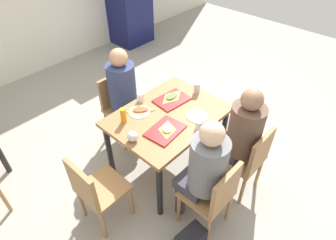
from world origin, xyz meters
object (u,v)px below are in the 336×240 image
at_px(soda_can, 197,88).
at_px(paper_plate_center, 139,112).
at_px(chair_near_left, 214,195).
at_px(pizza_slice_c, 140,110).
at_px(chair_near_right, 249,158).
at_px(foil_bundle, 133,136).
at_px(chair_left_end, 95,189).
at_px(pizza_slice_a, 167,129).
at_px(pizza_slice_b, 172,96).
at_px(main_table, 168,122).
at_px(person_far_side, 125,91).
at_px(person_in_brown_jacket, 241,133).
at_px(tray_red_far, 172,100).
at_px(paper_plate_near_edge, 197,116).
at_px(plastic_cup_a, 141,97).
at_px(plastic_cup_b, 199,125).
at_px(person_in_red, 204,168).
at_px(condiment_bottle, 123,115).
at_px(tray_red_near, 165,130).
at_px(chair_far_side, 119,104).

bearing_deg(soda_can, paper_plate_center, 162.09).
bearing_deg(chair_near_left, pizza_slice_c, 82.62).
distance_m(chair_near_right, foil_bundle, 1.17).
xyz_separation_m(chair_near_right, chair_left_end, (-1.26, 0.82, 0.00)).
relative_size(pizza_slice_a, pizza_slice_b, 0.93).
height_order(main_table, paper_plate_center, paper_plate_center).
bearing_deg(person_far_side, paper_plate_center, -111.72).
height_order(person_in_brown_jacket, pizza_slice_a, person_in_brown_jacket).
xyz_separation_m(chair_near_left, paper_plate_center, (0.12, 1.06, 0.29)).
height_order(tray_red_far, pizza_slice_a, pizza_slice_a).
distance_m(paper_plate_near_edge, plastic_cup_a, 0.64).
height_order(pizza_slice_b, plastic_cup_b, plastic_cup_b).
bearing_deg(pizza_slice_c, chair_near_right, -67.21).
relative_size(person_in_red, foil_bundle, 12.57).
distance_m(chair_near_left, person_in_red, 0.28).
bearing_deg(pizza_slice_b, pizza_slice_c, 167.35).
distance_m(tray_red_far, plastic_cup_a, 0.34).
relative_size(person_in_red, condiment_bottle, 7.85).
relative_size(chair_near_right, plastic_cup_a, 8.47).
height_order(chair_near_right, pizza_slice_a, chair_near_right).
relative_size(chair_near_left, person_in_brown_jacket, 0.67).
xyz_separation_m(pizza_slice_b, plastic_cup_b, (-0.20, -0.52, 0.03)).
bearing_deg(plastic_cup_a, person_in_brown_jacket, -72.95).
distance_m(plastic_cup_a, condiment_bottle, 0.37).
bearing_deg(pizza_slice_a, chair_near_left, -99.02).
bearing_deg(chair_near_left, tray_red_far, 62.39).
xyz_separation_m(person_in_red, plastic_cup_b, (0.32, 0.31, 0.09)).
distance_m(chair_near_right, soda_can, 0.93).
xyz_separation_m(chair_near_right, plastic_cup_a, (-0.32, 1.19, 0.33)).
bearing_deg(paper_plate_near_edge, pizza_slice_c, 124.35).
xyz_separation_m(tray_red_near, pizza_slice_b, (0.44, 0.31, 0.02)).
relative_size(plastic_cup_b, soda_can, 0.82).
relative_size(paper_plate_near_edge, soda_can, 1.80).
relative_size(chair_near_right, paper_plate_center, 3.85).
distance_m(person_in_brown_jacket, paper_plate_near_edge, 0.46).
height_order(person_in_brown_jacket, plastic_cup_b, person_in_brown_jacket).
relative_size(paper_plate_center, condiment_bottle, 1.38).
relative_size(main_table, plastic_cup_a, 11.66).
bearing_deg(chair_left_end, pizza_slice_c, 16.65).
height_order(main_table, person_in_brown_jacket, person_in_brown_jacket).
distance_m(chair_near_right, pizza_slice_b, 1.02).
bearing_deg(chair_left_end, pizza_slice_a, -11.76).
height_order(chair_near_right, plastic_cup_b, plastic_cup_b).
relative_size(chair_left_end, paper_plate_center, 3.85).
bearing_deg(plastic_cup_b, plastic_cup_a, 94.52).
relative_size(chair_near_left, person_far_side, 0.67).
bearing_deg(tray_red_far, paper_plate_near_edge, -94.52).
xyz_separation_m(chair_far_side, paper_plate_near_edge, (0.17, -1.06, 0.29)).
relative_size(chair_left_end, pizza_slice_a, 3.79).
xyz_separation_m(chair_near_right, tray_red_near, (-0.50, 0.67, 0.29)).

